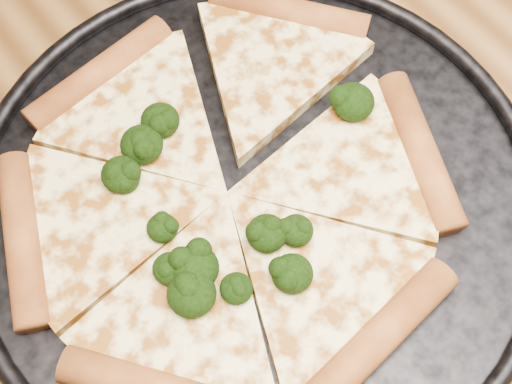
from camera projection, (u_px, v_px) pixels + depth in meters
ground at (294, 361)px, 1.23m from camera, size 4.00×4.00×0.00m
dining_table at (328, 160)px, 0.65m from camera, size 1.20×0.90×0.75m
pizza_pan at (256, 197)px, 0.52m from camera, size 0.40×0.40×0.02m
pizza at (229, 188)px, 0.51m from camera, size 0.34×0.31×0.02m
broccoli_florets at (213, 208)px, 0.49m from camera, size 0.20×0.17×0.02m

